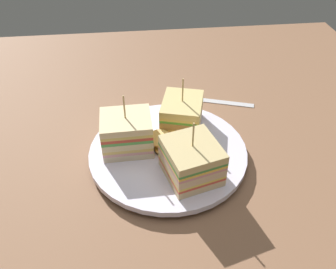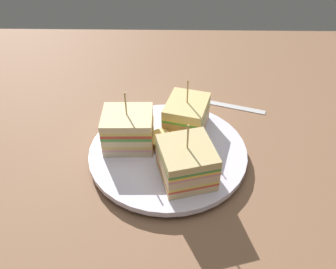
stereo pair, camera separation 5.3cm
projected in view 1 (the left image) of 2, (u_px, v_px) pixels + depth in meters
ground_plane at (168, 161)px, 56.15cm from camera, size 98.65×99.20×1.80cm
plate at (168, 152)px, 54.92cm from camera, size 24.45×24.45×1.70cm
sandwich_wedge_0 at (191, 160)px, 48.66cm from camera, size 9.17×8.80×9.33cm
sandwich_wedge_1 at (182, 114)px, 57.32cm from camera, size 8.98×8.04×9.13cm
sandwich_wedge_2 at (127, 133)px, 53.14cm from camera, size 6.63×7.74×9.54cm
chip_pile at (163, 142)px, 54.26cm from camera, size 5.88×5.89×2.36cm
spoon at (198, 98)px, 67.81cm from camera, size 6.23×14.38×1.00cm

